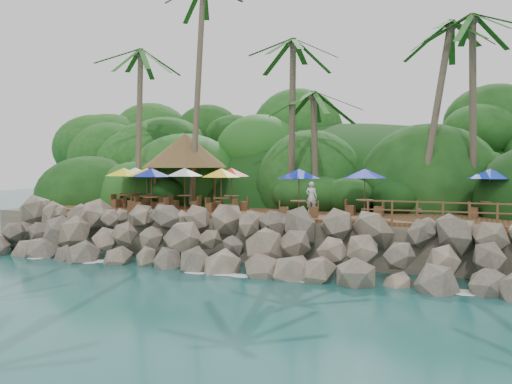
% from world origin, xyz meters
% --- Properties ---
extents(ground, '(140.00, 140.00, 0.00)m').
position_xyz_m(ground, '(0.00, 0.00, 0.00)').
color(ground, '#19514F').
rests_on(ground, ground).
extents(land_base, '(32.00, 25.20, 2.10)m').
position_xyz_m(land_base, '(0.00, 16.00, 1.05)').
color(land_base, gray).
rests_on(land_base, ground).
extents(jungle_hill, '(44.80, 28.00, 15.40)m').
position_xyz_m(jungle_hill, '(0.00, 23.50, 0.00)').
color(jungle_hill, '#143811').
rests_on(jungle_hill, ground).
extents(seawall, '(29.00, 4.00, 2.30)m').
position_xyz_m(seawall, '(0.00, 2.00, 1.15)').
color(seawall, gray).
rests_on(seawall, ground).
extents(terrace, '(26.00, 5.00, 0.20)m').
position_xyz_m(terrace, '(0.00, 6.00, 2.20)').
color(terrace, brown).
rests_on(terrace, land_base).
extents(jungle_foliage, '(44.00, 16.00, 12.00)m').
position_xyz_m(jungle_foliage, '(0.00, 15.00, 0.00)').
color(jungle_foliage, '#143811').
rests_on(jungle_foliage, ground).
extents(foam_line, '(25.20, 0.80, 0.06)m').
position_xyz_m(foam_line, '(0.00, 0.30, 0.03)').
color(foam_line, white).
rests_on(foam_line, ground).
extents(palms, '(26.27, 6.54, 15.50)m').
position_xyz_m(palms, '(1.48, 8.92, 12.43)').
color(palms, brown).
rests_on(palms, ground).
extents(palapa, '(5.46, 5.46, 4.60)m').
position_xyz_m(palapa, '(-6.28, 9.24, 5.79)').
color(palapa, brown).
rests_on(palapa, ground).
extents(dining_clusters, '(22.49, 5.33, 2.40)m').
position_xyz_m(dining_clusters, '(-1.64, 5.84, 4.29)').
color(dining_clusters, brown).
rests_on(dining_clusters, terrace).
extents(railing, '(8.30, 0.10, 1.00)m').
position_xyz_m(railing, '(10.44, 3.65, 2.91)').
color(railing, brown).
rests_on(railing, terrace).
extents(waiter, '(0.64, 0.44, 1.69)m').
position_xyz_m(waiter, '(2.93, 6.73, 3.15)').
color(waiter, silver).
rests_on(waiter, terrace).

